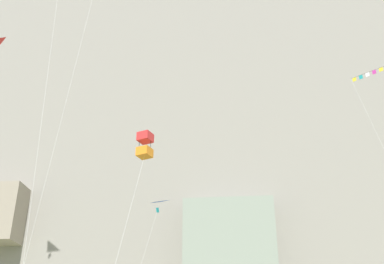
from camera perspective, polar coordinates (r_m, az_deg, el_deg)
The scene contains 4 objects.
cliff_face at distance 76.50m, azimuth 4.10°, elevation 2.35°, with size 180.00×29.41×78.35m.
kite_box_upper_right at distance 26.33m, azimuth -5.64°, elevation -1.62°, with size 1.63×5.30×13.87m.
kite_delta_upper_mid at distance 39.37m, azimuth -4.55°, elevation -9.38°, with size 3.35×4.48×14.18m.
kite_banner_far_right at distance 41.63m, azimuth 21.53°, elevation 3.26°, with size 3.76×5.03×24.85m.
Camera 1 is at (0.85, -4.68, 1.99)m, focal length 44.82 mm.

